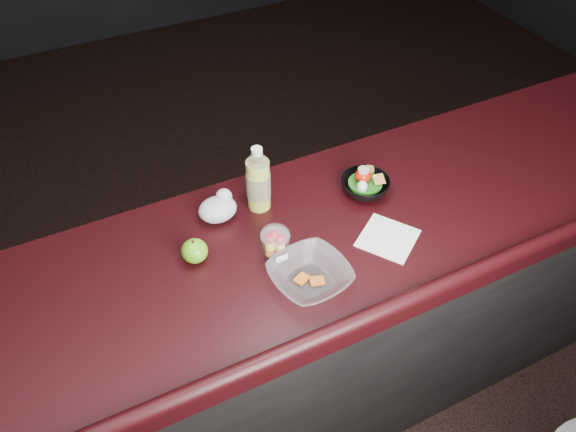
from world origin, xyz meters
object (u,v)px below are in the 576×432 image
object	(u,v)px
lemonade_bottle	(258,183)
green_apple	(195,251)
takeout_bowl	(310,276)
snack_bowl	(365,185)
fruit_cup	(275,244)

from	to	relation	value
lemonade_bottle	green_apple	distance (m)	0.30
lemonade_bottle	green_apple	bearing A→B (deg)	-154.08
lemonade_bottle	green_apple	world-z (taller)	lemonade_bottle
takeout_bowl	snack_bowl	bearing A→B (deg)	37.29
snack_bowl	fruit_cup	bearing A→B (deg)	-160.59
takeout_bowl	green_apple	bearing A→B (deg)	139.36
green_apple	takeout_bowl	xyz separation A→B (m)	(0.26, -0.23, -0.01)
lemonade_bottle	takeout_bowl	distance (m)	0.36
lemonade_bottle	snack_bowl	world-z (taller)	lemonade_bottle
green_apple	takeout_bowl	world-z (taller)	green_apple
lemonade_bottle	fruit_cup	size ratio (longest dim) A/B	1.89
lemonade_bottle	fruit_cup	xyz separation A→B (m)	(-0.05, -0.23, -0.04)
lemonade_bottle	snack_bowl	distance (m)	0.36
green_apple	lemonade_bottle	bearing A→B (deg)	25.92
green_apple	takeout_bowl	distance (m)	0.35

